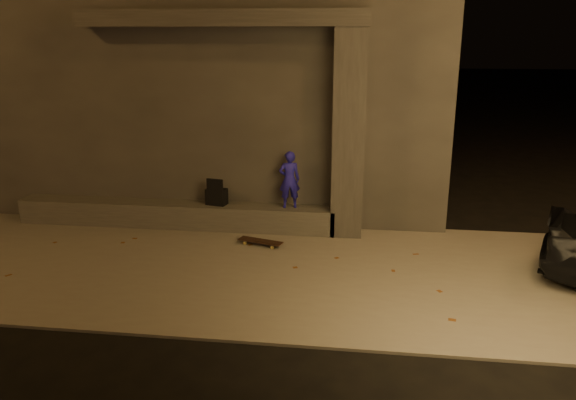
# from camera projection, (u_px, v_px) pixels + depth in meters

# --- Properties ---
(ground) EXTENTS (120.00, 120.00, 0.00)m
(ground) POSITION_uv_depth(u_px,v_px,m) (197.00, 332.00, 6.88)
(ground) COLOR black
(ground) RESTS_ON ground
(sidewalk) EXTENTS (11.00, 4.40, 0.04)m
(sidewalk) POSITION_uv_depth(u_px,v_px,m) (233.00, 267.00, 8.78)
(sidewalk) COLOR slate
(sidewalk) RESTS_ON ground
(building) EXTENTS (9.00, 5.10, 5.22)m
(building) POSITION_uv_depth(u_px,v_px,m) (231.00, 77.00, 12.45)
(building) COLOR #3A3735
(building) RESTS_ON ground
(ledge) EXTENTS (6.00, 0.55, 0.45)m
(ledge) POSITION_uv_depth(u_px,v_px,m) (176.00, 214.00, 10.56)
(ledge) COLOR #4A4843
(ledge) RESTS_ON sidewalk
(column) EXTENTS (0.55, 0.55, 3.60)m
(column) POSITION_uv_depth(u_px,v_px,m) (349.00, 135.00, 9.71)
(column) COLOR #3A3735
(column) RESTS_ON sidewalk
(canopy) EXTENTS (5.00, 0.70, 0.28)m
(canopy) POSITION_uv_depth(u_px,v_px,m) (222.00, 18.00, 9.49)
(canopy) COLOR #3A3735
(canopy) RESTS_ON column
(skateboarder) EXTENTS (0.43, 0.33, 1.04)m
(skateboarder) POSITION_uv_depth(u_px,v_px,m) (289.00, 180.00, 10.08)
(skateboarder) COLOR #221DBD
(skateboarder) RESTS_ON ledge
(backpack) EXTENTS (0.40, 0.31, 0.51)m
(backpack) POSITION_uv_depth(u_px,v_px,m) (217.00, 195.00, 10.35)
(backpack) COLOR black
(backpack) RESTS_ON ledge
(skateboard) EXTENTS (0.81, 0.42, 0.09)m
(skateboard) POSITION_uv_depth(u_px,v_px,m) (260.00, 241.00, 9.60)
(skateboard) COLOR black
(skateboard) RESTS_ON sidewalk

